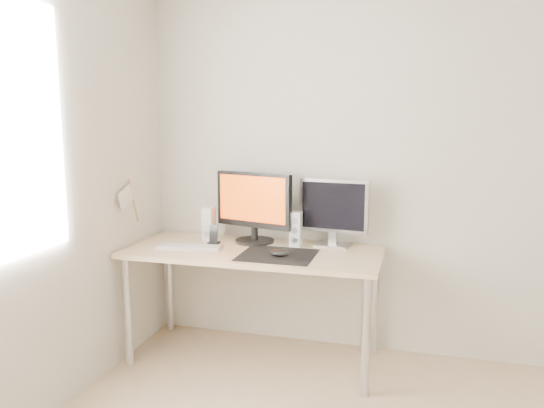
{
  "coord_description": "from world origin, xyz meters",
  "views": [
    {
      "loc": [
        0.05,
        -1.72,
        1.55
      ],
      "look_at": [
        -0.84,
        1.47,
        1.01
      ],
      "focal_mm": 35.0,
      "sensor_mm": 36.0,
      "label": 1
    }
  ],
  "objects_px": {
    "main_monitor": "(254,205)",
    "phone_dock": "(214,238)",
    "speaker_left": "(209,224)",
    "mouse": "(279,253)",
    "second_monitor": "(334,209)",
    "desk": "(254,261)",
    "speaker_right": "(296,229)",
    "keyboard": "(190,247)"
  },
  "relations": [
    {
      "from": "speaker_left",
      "to": "speaker_right",
      "type": "distance_m",
      "value": 0.6
    },
    {
      "from": "mouse",
      "to": "second_monitor",
      "type": "xyz_separation_m",
      "value": [
        0.27,
        0.35,
        0.22
      ]
    },
    {
      "from": "speaker_left",
      "to": "phone_dock",
      "type": "relative_size",
      "value": 1.79
    },
    {
      "from": "mouse",
      "to": "keyboard",
      "type": "distance_m",
      "value": 0.61
    },
    {
      "from": "second_monitor",
      "to": "keyboard",
      "type": "bearing_deg",
      "value": -161.25
    },
    {
      "from": "keyboard",
      "to": "second_monitor",
      "type": "bearing_deg",
      "value": 18.75
    },
    {
      "from": "desk",
      "to": "keyboard",
      "type": "bearing_deg",
      "value": -169.57
    },
    {
      "from": "desk",
      "to": "keyboard",
      "type": "height_order",
      "value": "keyboard"
    },
    {
      "from": "speaker_right",
      "to": "mouse",
      "type": "bearing_deg",
      "value": -97.0
    },
    {
      "from": "desk",
      "to": "main_monitor",
      "type": "relative_size",
      "value": 2.95
    },
    {
      "from": "main_monitor",
      "to": "speaker_left",
      "type": "xyz_separation_m",
      "value": [
        -0.31,
        -0.03,
        -0.14
      ]
    },
    {
      "from": "keyboard",
      "to": "speaker_left",
      "type": "bearing_deg",
      "value": 80.58
    },
    {
      "from": "main_monitor",
      "to": "phone_dock",
      "type": "bearing_deg",
      "value": -156.08
    },
    {
      "from": "speaker_left",
      "to": "speaker_right",
      "type": "xyz_separation_m",
      "value": [
        0.6,
        -0.0,
        0.0
      ]
    },
    {
      "from": "main_monitor",
      "to": "phone_dock",
      "type": "distance_m",
      "value": 0.34
    },
    {
      "from": "speaker_left",
      "to": "phone_dock",
      "type": "bearing_deg",
      "value": -50.1
    },
    {
      "from": "desk",
      "to": "second_monitor",
      "type": "xyz_separation_m",
      "value": [
        0.47,
        0.22,
        0.32
      ]
    },
    {
      "from": "main_monitor",
      "to": "second_monitor",
      "type": "distance_m",
      "value": 0.52
    },
    {
      "from": "desk",
      "to": "speaker_left",
      "type": "xyz_separation_m",
      "value": [
        -0.37,
        0.15,
        0.19
      ]
    },
    {
      "from": "speaker_left",
      "to": "mouse",
      "type": "bearing_deg",
      "value": -26.56
    },
    {
      "from": "mouse",
      "to": "speaker_right",
      "type": "height_order",
      "value": "speaker_right"
    },
    {
      "from": "phone_dock",
      "to": "main_monitor",
      "type": "bearing_deg",
      "value": 23.92
    },
    {
      "from": "mouse",
      "to": "phone_dock",
      "type": "bearing_deg",
      "value": 158.02
    },
    {
      "from": "speaker_right",
      "to": "second_monitor",
      "type": "bearing_deg",
      "value": 16.74
    },
    {
      "from": "second_monitor",
      "to": "mouse",
      "type": "bearing_deg",
      "value": -127.11
    },
    {
      "from": "second_monitor",
      "to": "keyboard",
      "type": "height_order",
      "value": "second_monitor"
    },
    {
      "from": "phone_dock",
      "to": "desk",
      "type": "bearing_deg",
      "value": -13.57
    },
    {
      "from": "second_monitor",
      "to": "speaker_right",
      "type": "bearing_deg",
      "value": -163.26
    },
    {
      "from": "second_monitor",
      "to": "speaker_left",
      "type": "relative_size",
      "value": 2.01
    },
    {
      "from": "desk",
      "to": "main_monitor",
      "type": "height_order",
      "value": "main_monitor"
    },
    {
      "from": "main_monitor",
      "to": "second_monitor",
      "type": "bearing_deg",
      "value": 4.6
    },
    {
      "from": "main_monitor",
      "to": "speaker_right",
      "type": "relative_size",
      "value": 2.42
    },
    {
      "from": "keyboard",
      "to": "mouse",
      "type": "bearing_deg",
      "value": -5.2
    },
    {
      "from": "mouse",
      "to": "speaker_left",
      "type": "height_order",
      "value": "speaker_left"
    },
    {
      "from": "desk",
      "to": "keyboard",
      "type": "relative_size",
      "value": 3.71
    },
    {
      "from": "speaker_right",
      "to": "phone_dock",
      "type": "xyz_separation_m",
      "value": [
        -0.53,
        -0.08,
        -0.07
      ]
    },
    {
      "from": "main_monitor",
      "to": "speaker_left",
      "type": "relative_size",
      "value": 2.42
    },
    {
      "from": "main_monitor",
      "to": "speaker_left",
      "type": "height_order",
      "value": "main_monitor"
    },
    {
      "from": "keyboard",
      "to": "desk",
      "type": "bearing_deg",
      "value": 10.43
    },
    {
      "from": "mouse",
      "to": "speaker_right",
      "type": "distance_m",
      "value": 0.3
    },
    {
      "from": "phone_dock",
      "to": "speaker_right",
      "type": "bearing_deg",
      "value": 8.53
    },
    {
      "from": "desk",
      "to": "phone_dock",
      "type": "distance_m",
      "value": 0.33
    }
  ]
}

